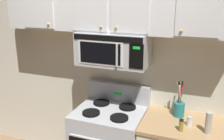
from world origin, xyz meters
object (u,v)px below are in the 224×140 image
(utensil_crock_teal, at_px, (179,107))
(spice_jar, at_px, (181,125))
(pepper_mill, at_px, (208,123))
(salt_shaker, at_px, (190,121))
(over_range_microwave, at_px, (114,49))

(utensil_crock_teal, relative_size, spice_jar, 3.18)
(pepper_mill, bearing_deg, salt_shaker, 151.79)
(utensil_crock_teal, xyz_separation_m, salt_shaker, (0.12, -0.17, -0.06))
(over_range_microwave, xyz_separation_m, utensil_crock_teal, (0.72, 0.03, -0.57))
(utensil_crock_teal, bearing_deg, over_range_microwave, -177.84)
(utensil_crock_teal, xyz_separation_m, spice_jar, (0.06, -0.30, -0.05))
(salt_shaker, relative_size, pepper_mill, 0.44)
(over_range_microwave, height_order, utensil_crock_teal, over_range_microwave)
(pepper_mill, bearing_deg, over_range_microwave, 167.09)
(pepper_mill, bearing_deg, spice_jar, -169.16)
(utensil_crock_teal, height_order, pepper_mill, utensil_crock_teal)
(over_range_microwave, xyz_separation_m, pepper_mill, (1.01, -0.23, -0.57))
(utensil_crock_teal, relative_size, salt_shaker, 4.18)
(utensil_crock_teal, height_order, salt_shaker, utensil_crock_teal)
(salt_shaker, xyz_separation_m, pepper_mill, (0.17, -0.09, 0.06))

